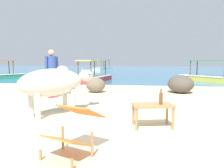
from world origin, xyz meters
TOP-DOWN VIEW (x-y plane):
  - sand_beach at (0.00, 0.00)m, footprint 18.00×14.00m
  - water_surface at (0.00, 22.00)m, footprint 60.00×36.00m
  - cow at (-1.56, 0.95)m, footprint 1.56×1.85m
  - low_bench_table at (0.67, 0.27)m, footprint 0.83×0.58m
  - bottle at (0.81, 0.27)m, footprint 0.07×0.07m
  - deck_chair_far at (-0.45, -1.08)m, footprint 0.78×0.91m
  - person_standing at (-2.54, 3.13)m, footprint 0.32×0.44m
  - shore_rock_large at (-3.64, 4.00)m, footprint 1.13×1.00m
  - shore_rock_medium at (-1.32, 4.47)m, footprint 0.81×0.69m
  - shore_rock_small at (1.97, 4.79)m, footprint 1.32×1.35m
  - shore_rock_flat at (-2.74, 4.64)m, footprint 1.10×1.22m
  - boat_red at (-2.42, 8.81)m, footprint 1.91×3.83m
  - boat_yellow at (4.60, 10.11)m, footprint 3.41×3.41m
  - boat_white at (-4.37, 23.25)m, footprint 2.15×3.85m

SIDE VIEW (x-z plane):
  - water_surface at x=0.00m, z-range -0.01..0.01m
  - sand_beach at x=0.00m, z-range 0.00..0.04m
  - boat_red at x=-2.42m, z-range -0.35..0.94m
  - boat_yellow at x=4.60m, z-range -0.35..0.94m
  - boat_white at x=-4.37m, z-range -0.35..0.94m
  - shore_rock_flat at x=-2.74m, z-range 0.04..0.55m
  - shore_rock_medium at x=-1.32m, z-range 0.04..0.63m
  - shore_rock_large at x=-3.64m, z-range 0.04..0.65m
  - shore_rock_small at x=1.97m, z-range 0.04..0.73m
  - low_bench_table at x=0.67m, z-range 0.19..0.63m
  - deck_chair_far at x=-0.45m, z-range 0.08..0.77m
  - bottle at x=0.81m, z-range 0.46..0.75m
  - cow at x=-1.56m, z-range 0.22..1.36m
  - person_standing at x=-2.54m, z-range 0.18..1.80m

